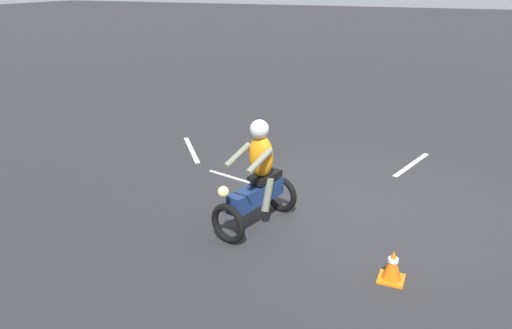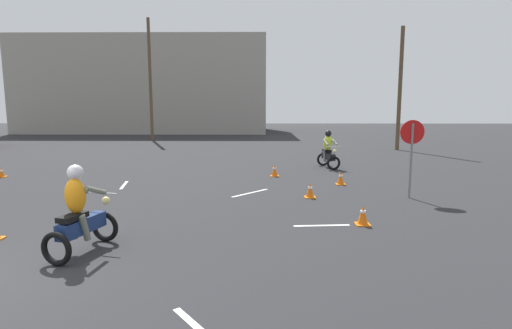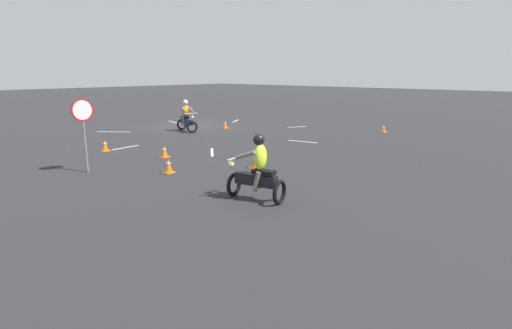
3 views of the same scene
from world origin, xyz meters
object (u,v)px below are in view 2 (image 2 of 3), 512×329
utility_pole_near (400,89)px  utility_pole_far (150,80)px  traffic_cone_near_right (310,191)px  traffic_cone_far_right (275,171)px  motorcycle_rider_foreground (80,215)px  traffic_cone_mid_left (341,178)px  traffic_cone_near_left (363,215)px  motorcycle_rider_background (328,151)px  traffic_cone_mid_center (1,173)px  stop_sign (412,143)px

utility_pole_near → utility_pole_far: (-17.31, 6.94, 1.01)m
traffic_cone_near_right → traffic_cone_far_right: traffic_cone_far_right is taller
motorcycle_rider_foreground → traffic_cone_mid_left: bearing=62.4°
motorcycle_rider_foreground → traffic_cone_mid_left: motorcycle_rider_foreground is taller
traffic_cone_near_left → traffic_cone_far_right: bearing=105.6°
traffic_cone_near_left → utility_pole_far: (-11.07, 23.15, 4.53)m
traffic_cone_near_right → utility_pole_near: utility_pole_near is taller
utility_pole_near → motorcycle_rider_foreground: bearing=-123.3°
motorcycle_rider_background → traffic_cone_far_right: size_ratio=3.59×
traffic_cone_far_right → utility_pole_near: utility_pole_near is taller
traffic_cone_near_right → utility_pole_near: (7.11, 13.46, 3.54)m
motorcycle_rider_background → traffic_cone_near_left: (-0.65, -8.67, -0.50)m
traffic_cone_mid_left → utility_pole_far: 22.15m
motorcycle_rider_background → utility_pole_far: size_ratio=0.17×
traffic_cone_near_right → utility_pole_far: utility_pole_far is taller
traffic_cone_near_right → traffic_cone_mid_left: 2.42m
utility_pole_far → traffic_cone_mid_left: bearing=-57.9°
traffic_cone_near_left → traffic_cone_mid_left: traffic_cone_near_left is taller
traffic_cone_near_left → traffic_cone_near_right: 2.89m
traffic_cone_near_right → traffic_cone_far_right: size_ratio=0.97×
utility_pole_far → utility_pole_near: bearing=-21.9°
motorcycle_rider_background → utility_pole_near: (5.59, 7.54, 3.03)m
traffic_cone_far_right → utility_pole_far: 19.65m
traffic_cone_mid_center → utility_pole_far: (1.20, 17.06, 4.58)m
utility_pole_near → utility_pole_far: 18.68m
stop_sign → traffic_cone_mid_center: size_ratio=6.13×
stop_sign → traffic_cone_near_left: stop_sign is taller
motorcycle_rider_background → utility_pole_far: bearing=-61.8°
traffic_cone_far_right → utility_pole_near: size_ratio=0.06×
traffic_cone_mid_left → utility_pole_near: (5.80, 11.42, 3.53)m
motorcycle_rider_background → utility_pole_far: (-11.72, 14.48, 4.03)m
traffic_cone_mid_center → traffic_cone_mid_left: (12.72, -1.30, 0.04)m
traffic_cone_mid_center → stop_sign: bearing=-13.0°
utility_pole_far → traffic_cone_near_right: bearing=-63.4°
utility_pole_far → motorcycle_rider_foreground: bearing=-77.7°
motorcycle_rider_background → stop_sign: stop_sign is taller
traffic_cone_far_right → utility_pole_near: (8.03, 9.78, 3.53)m
traffic_cone_mid_center → traffic_cone_near_right: bearing=-16.3°
traffic_cone_mid_center → utility_pole_near: 21.40m
motorcycle_rider_background → stop_sign: (1.42, -5.89, 0.91)m
traffic_cone_near_right → traffic_cone_far_right: 3.80m
traffic_cone_far_right → utility_pole_far: bearing=119.0°
traffic_cone_far_right → utility_pole_far: (-9.28, 16.72, 4.54)m
traffic_cone_near_left → traffic_cone_mid_center: (-12.27, 6.09, -0.05)m
traffic_cone_near_left → utility_pole_near: 17.72m
motorcycle_rider_foreground → stop_sign: stop_sign is taller
traffic_cone_near_right → motorcycle_rider_background: bearing=75.6°
traffic_cone_near_right → utility_pole_near: size_ratio=0.06×
motorcycle_rider_foreground → stop_sign: bearing=45.9°
traffic_cone_far_right → traffic_cone_mid_left: bearing=-36.4°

